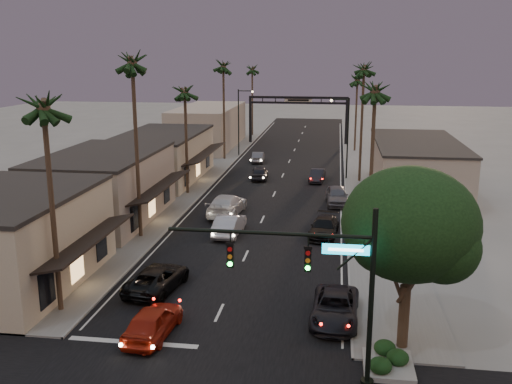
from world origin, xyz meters
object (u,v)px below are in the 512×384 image
(palm_ra, at_px, (375,86))
(palm_far, at_px, (252,67))
(arch, at_px, (298,108))
(streetlight_right, at_px, (345,132))
(curbside_near, at_px, (335,308))
(palm_la, at_px, (43,100))
(palm_rb, at_px, (364,66))
(oncoming_pickup, at_px, (157,278))
(curbside_black, at_px, (324,227))
(palm_ld, at_px, (223,63))
(palm_rc, at_px, (358,77))
(corner_tree, at_px, (412,229))
(traffic_signal, at_px, (325,271))
(palm_lc, at_px, (185,88))
(oncoming_red, at_px, (153,321))
(streetlight_left, at_px, (241,117))
(palm_lb, at_px, (132,58))
(oncoming_silver, at_px, (229,224))

(palm_ra, relative_size, palm_far, 1.00)
(arch, xyz_separation_m, palm_ra, (8.60, -46.00, 5.91))
(streetlight_right, bearing_deg, curbside_near, -91.18)
(palm_la, xyz_separation_m, palm_far, (0.30, 69.00, 0.00))
(palm_la, relative_size, palm_ra, 1.00)
(palm_rb, height_order, palm_far, palm_rb)
(oncoming_pickup, distance_m, curbside_black, 15.12)
(palm_ld, height_order, oncoming_pickup, palm_ld)
(palm_rc, xyz_separation_m, curbside_black, (-3.33, -39.76, -9.76))
(corner_tree, relative_size, palm_la, 0.67)
(traffic_signal, xyz_separation_m, oncoming_pickup, (-9.94, 8.50, -4.34))
(streetlight_right, height_order, palm_ra, palm_ra)
(streetlight_right, relative_size, palm_lc, 0.74)
(palm_lc, xyz_separation_m, palm_far, (0.30, 42.00, 0.97))
(palm_lc, bearing_deg, oncoming_red, -78.54)
(palm_ld, distance_m, palm_rc, 19.51)
(palm_rc, bearing_deg, oncoming_red, -101.23)
(palm_rc, xyz_separation_m, oncoming_red, (-11.32, -57.00, -9.68))
(corner_tree, relative_size, palm_lc, 0.72)
(oncoming_pickup, bearing_deg, palm_ld, -76.34)
(oncoming_red, bearing_deg, corner_tree, -173.68)
(corner_tree, relative_size, streetlight_left, 0.98)
(palm_far, relative_size, curbside_black, 2.70)
(curbside_near, bearing_deg, traffic_signal, -92.13)
(palm_lb, height_order, palm_rc, palm_lb)
(palm_far, distance_m, curbside_near, 70.38)
(palm_ld, height_order, palm_far, palm_ld)
(corner_tree, xyz_separation_m, palm_rc, (-0.88, 56.55, 4.49))
(palm_la, relative_size, curbside_black, 2.70)
(palm_rb, bearing_deg, oncoming_red, -107.01)
(traffic_signal, distance_m, palm_lc, 35.46)
(oncoming_pickup, distance_m, oncoming_silver, 11.31)
(streetlight_right, bearing_deg, palm_lb, -124.01)
(palm_far, xyz_separation_m, oncoming_red, (5.58, -71.00, -10.66))
(palm_ra, bearing_deg, palm_ld, 119.02)
(palm_la, height_order, palm_lb, palm_lb)
(corner_tree, xyz_separation_m, palm_far, (-17.78, 70.55, 5.46))
(traffic_signal, bearing_deg, curbside_near, 85.10)
(streetlight_right, relative_size, oncoming_silver, 1.83)
(streetlight_right, bearing_deg, corner_tree, -86.11)
(streetlight_left, distance_m, palm_lb, 36.93)
(palm_ld, relative_size, palm_far, 1.08)
(palm_rc, bearing_deg, palm_lb, -112.27)
(curbside_near, bearing_deg, palm_lb, 143.68)
(palm_lb, distance_m, palm_rc, 45.48)
(palm_lc, bearing_deg, corner_tree, -57.66)
(palm_ld, bearing_deg, oncoming_pickup, -84.15)
(traffic_signal, xyz_separation_m, palm_ra, (2.91, 20.00, 6.36))
(palm_rb, bearing_deg, curbside_black, -99.56)
(arch, relative_size, curbside_near, 2.92)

